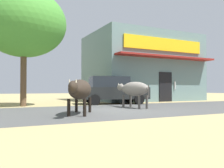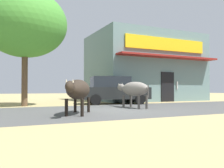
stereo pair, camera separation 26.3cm
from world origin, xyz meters
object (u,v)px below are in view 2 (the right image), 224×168
object	(u,v)px
roadside_tree	(25,24)
pedestrian_by_shop	(175,88)
parked_hatchback_car	(113,90)
cow_far_dark	(134,89)
cow_near_brown	(78,90)

from	to	relation	value
roadside_tree	pedestrian_by_shop	xyz separation A→B (m)	(10.46, 0.64, -3.32)
roadside_tree	parked_hatchback_car	size ratio (longest dim) A/B	1.41
roadside_tree	cow_far_dark	distance (m)	6.68
cow_far_dark	pedestrian_by_shop	world-z (taller)	pedestrian_by_shop
parked_hatchback_car	pedestrian_by_shop	distance (m)	5.48
roadside_tree	cow_far_dark	world-z (taller)	roadside_tree
parked_hatchback_car	cow_far_dark	world-z (taller)	parked_hatchback_car
roadside_tree	cow_far_dark	size ratio (longest dim) A/B	2.32
cow_near_brown	pedestrian_by_shop	distance (m)	10.77
roadside_tree	cow_near_brown	bearing A→B (deg)	-75.21
roadside_tree	parked_hatchback_car	distance (m)	6.13
parked_hatchback_car	pedestrian_by_shop	bearing A→B (deg)	9.15
cow_near_brown	parked_hatchback_car	bearing A→B (deg)	52.75
pedestrian_by_shop	cow_near_brown	bearing A→B (deg)	-147.79
cow_far_dark	pedestrian_by_shop	size ratio (longest dim) A/B	1.56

